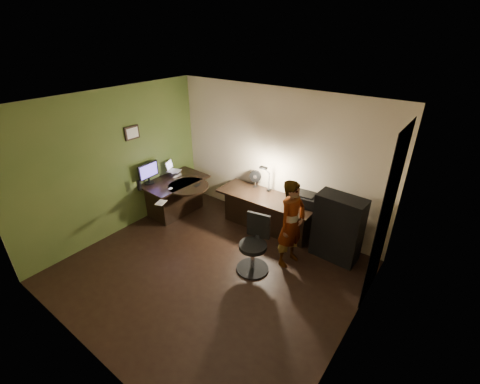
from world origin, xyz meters
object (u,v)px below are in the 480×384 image
Objects in this scene: monitor at (148,176)px; person at (291,224)px; desk_right at (266,213)px; office_chair at (253,246)px; cabinet at (338,228)px; desk_left at (176,197)px.

monitor is 0.32× the size of person.
desk_right is 1.25m from office_chair.
cabinet is 2.45× the size of monitor.
cabinet is at bearing 11.98° from monitor.
monitor is (-0.30, -0.40, 0.55)m from desk_left.
office_chair is 0.63× the size of person.
desk_right is (1.89, 0.60, -0.02)m from desk_left.
office_chair reaches higher than desk_right.
desk_right is at bearing 65.55° from person.
office_chair is (-0.94, -1.15, -0.11)m from cabinet.
office_chair is (0.49, -1.15, 0.12)m from desk_right.
desk_left is at bearing 100.34° from person.
cabinet is at bearing -1.66° from desk_right.
person is (3.05, 0.40, -0.16)m from monitor.
monitor is 2.72m from office_chair.
desk_left is at bearing 155.61° from office_chair.
office_chair is at bearing 155.71° from person.
desk_right is 1.27× the size of person.
office_chair reaches higher than desk_left.
cabinet is at bearing 12.79° from desk_left.
desk_left is 0.86× the size of person.
cabinet reaches higher than desk_right.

